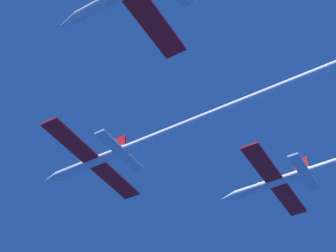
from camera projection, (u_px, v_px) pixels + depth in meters
jet_lead at (224, 110)px, 59.66m from camera, size 17.87×63.42×2.96m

